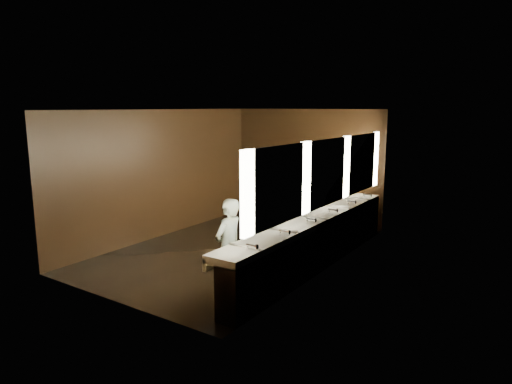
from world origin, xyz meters
TOP-DOWN VIEW (x-y plane):
  - floor at (0.00, 0.00)m, footprint 6.00×6.00m
  - ceiling at (0.00, 0.00)m, footprint 4.00×6.00m
  - wall_back at (0.00, 3.00)m, footprint 4.00×0.02m
  - wall_front at (0.00, -3.00)m, footprint 4.00×0.02m
  - wall_left at (-2.00, 0.00)m, footprint 0.02×6.00m
  - wall_right at (2.00, 0.00)m, footprint 0.02×6.00m
  - sink_counter at (1.79, 0.00)m, footprint 0.55×5.40m
  - mirror_band at (1.98, -0.00)m, footprint 0.06×5.03m
  - person at (1.21, -1.82)m, footprint 0.38×0.56m
  - trash_bin at (1.58, -0.18)m, footprint 0.37×0.37m

SIDE VIEW (x-z plane):
  - floor at x=0.00m, z-range 0.00..0.00m
  - trash_bin at x=1.58m, z-range 0.00..0.56m
  - sink_counter at x=1.79m, z-range -0.01..1.00m
  - person at x=1.21m, z-range 0.00..1.51m
  - wall_back at x=0.00m, z-range 0.00..2.80m
  - wall_front at x=0.00m, z-range 0.00..2.80m
  - wall_left at x=-2.00m, z-range 0.00..2.80m
  - wall_right at x=2.00m, z-range 0.00..2.80m
  - mirror_band at x=1.98m, z-range 1.17..2.32m
  - ceiling at x=0.00m, z-range 2.79..2.81m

